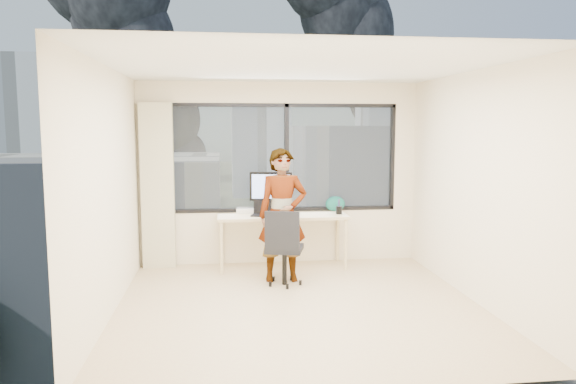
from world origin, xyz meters
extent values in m
cube|color=#CABA83|center=(0.00, 0.00, 0.00)|extent=(4.00, 4.00, 0.01)
cube|color=white|center=(0.00, 0.00, 2.60)|extent=(4.00, 4.00, 0.01)
cube|color=#F4E4BC|center=(0.00, -2.00, 1.30)|extent=(4.00, 0.01, 2.60)
cube|color=#F4E4BC|center=(-2.00, 0.00, 1.30)|extent=(0.01, 4.00, 2.60)
cube|color=#F4E4BC|center=(2.00, 0.00, 1.30)|extent=(0.01, 4.00, 2.60)
cube|color=beige|center=(-1.72, 1.88, 1.15)|extent=(0.45, 0.14, 2.30)
cube|color=beige|center=(0.00, 1.66, 0.38)|extent=(1.80, 0.60, 0.75)
imported|color=#2D2D33|center=(-0.07, 1.02, 0.85)|extent=(0.62, 0.41, 1.70)
cube|color=white|center=(-0.49, 1.92, 0.78)|extent=(0.30, 0.26, 0.07)
cube|color=black|center=(-0.29, 1.55, 0.76)|extent=(0.12, 0.08, 0.01)
cylinder|color=black|center=(0.80, 1.62, 0.80)|extent=(0.10, 0.10, 0.11)
ellipsoid|color=#0B4439|center=(0.80, 1.88, 0.86)|extent=(0.30, 0.19, 0.22)
cube|color=#515B3D|center=(0.00, 120.00, -14.00)|extent=(400.00, 400.00, 0.04)
cube|color=beige|center=(-9.00, 30.00, -7.00)|extent=(16.00, 12.00, 14.00)
cube|color=white|center=(12.00, 38.00, -6.00)|extent=(14.00, 13.00, 16.00)
cube|color=silver|center=(-35.00, 95.00, 0.00)|extent=(14.00, 14.00, 28.00)
cube|color=silver|center=(8.00, 120.00, 1.00)|extent=(13.00, 13.00, 30.00)
cube|color=silver|center=(45.00, 140.00, -1.00)|extent=(15.00, 15.00, 26.00)
cube|color=silver|center=(-60.00, 150.00, -3.00)|extent=(16.00, 14.00, 22.00)
ellipsoid|color=slate|center=(-120.00, 320.00, -14.00)|extent=(288.00, 216.00, 90.00)
ellipsoid|color=slate|center=(100.00, 320.00, -14.00)|extent=(300.00, 220.00, 96.00)
camera|label=1|loc=(-0.82, -5.71, 1.98)|focal=33.56mm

